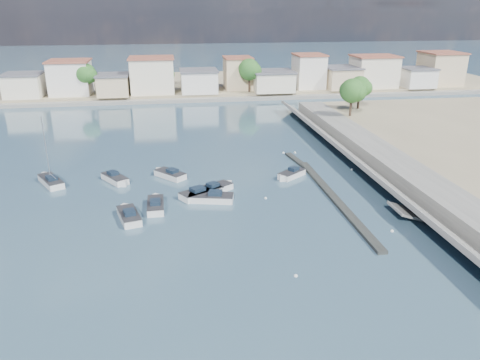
# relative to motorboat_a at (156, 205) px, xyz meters

# --- Properties ---
(ground) EXTENTS (400.00, 400.00, 0.00)m
(ground) POSITION_rel_motorboat_a_xyz_m (13.70, 29.16, -0.38)
(ground) COLOR #315063
(ground) RESTS_ON ground
(seawall_walkway) EXTENTS (5.00, 90.00, 1.80)m
(seawall_walkway) POSITION_rel_motorboat_a_xyz_m (32.20, 2.16, 0.52)
(seawall_walkway) COLOR slate
(seawall_walkway) RESTS_ON ground
(breakwater) EXTENTS (2.00, 31.02, 0.35)m
(breakwater) POSITION_rel_motorboat_a_xyz_m (20.60, 1.84, -0.21)
(breakwater) COLOR black
(breakwater) RESTS_ON ground
(far_shore_land) EXTENTS (160.00, 40.00, 1.40)m
(far_shore_land) POSITION_rel_motorboat_a_xyz_m (13.70, 81.16, 0.32)
(far_shore_land) COLOR gray
(far_shore_land) RESTS_ON ground
(far_shore_quay) EXTENTS (160.00, 2.50, 0.80)m
(far_shore_quay) POSITION_rel_motorboat_a_xyz_m (13.70, 60.16, 0.02)
(far_shore_quay) COLOR slate
(far_shore_quay) RESTS_ON ground
(far_town) EXTENTS (113.01, 12.80, 8.35)m
(far_town) POSITION_rel_motorboat_a_xyz_m (24.41, 66.08, 4.56)
(far_town) COLOR beige
(far_town) RESTS_ON far_shore_land
(shore_trees) EXTENTS (74.56, 38.32, 7.92)m
(shore_trees) POSITION_rel_motorboat_a_xyz_m (22.04, 57.27, 5.84)
(shore_trees) COLOR #38281E
(shore_trees) RESTS_ON ground
(motorboat_a) EXTENTS (1.86, 5.15, 1.48)m
(motorboat_a) POSITION_rel_motorboat_a_xyz_m (0.00, 0.00, 0.00)
(motorboat_a) COLOR silver
(motorboat_a) RESTS_ON ground
(motorboat_b) EXTENTS (4.58, 3.99, 1.48)m
(motorboat_b) POSITION_rel_motorboat_a_xyz_m (7.37, 3.92, -0.00)
(motorboat_b) COLOR silver
(motorboat_b) RESTS_ON ground
(motorboat_c) EXTENTS (5.85, 3.12, 1.48)m
(motorboat_c) POSITION_rel_motorboat_a_xyz_m (6.08, 1.06, 0.00)
(motorboat_c) COLOR silver
(motorboat_c) RESTS_ON ground
(motorboat_d) EXTENTS (4.20, 3.81, 1.48)m
(motorboat_d) POSITION_rel_motorboat_a_xyz_m (17.52, 7.29, -0.00)
(motorboat_d) COLOR silver
(motorboat_d) RESTS_ON ground
(motorboat_e) EXTENTS (2.98, 5.26, 1.48)m
(motorboat_e) POSITION_rel_motorboat_a_xyz_m (-2.82, -2.38, -0.00)
(motorboat_e) COLOR silver
(motorboat_e) RESTS_ON ground
(motorboat_f) EXTENTS (4.31, 4.57, 1.48)m
(motorboat_f) POSITION_rel_motorboat_a_xyz_m (1.61, 9.91, -0.00)
(motorboat_f) COLOR silver
(motorboat_f) RESTS_ON ground
(motorboat_g) EXTENTS (3.87, 4.65, 1.48)m
(motorboat_g) POSITION_rel_motorboat_a_xyz_m (-5.17, 9.11, 0.00)
(motorboat_g) COLOR silver
(motorboat_g) RESTS_ON ground
(motorboat_h) EXTENTS (5.59, 4.49, 1.48)m
(motorboat_h) POSITION_rel_motorboat_a_xyz_m (5.59, 2.80, -0.00)
(motorboat_h) COLOR silver
(motorboat_h) RESTS_ON ground
(sailboat) EXTENTS (4.17, 5.62, 9.00)m
(sailboat) POSITION_rel_motorboat_a_xyz_m (-13.37, 9.74, 0.04)
(sailboat) COLOR silver
(sailboat) RESTS_ON ground
(mooring_buoys) EXTENTS (15.17, 34.30, 0.33)m
(mooring_buoys) POSITION_rel_motorboat_a_xyz_m (19.18, 3.25, -0.33)
(mooring_buoys) COLOR white
(mooring_buoys) RESTS_ON ground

